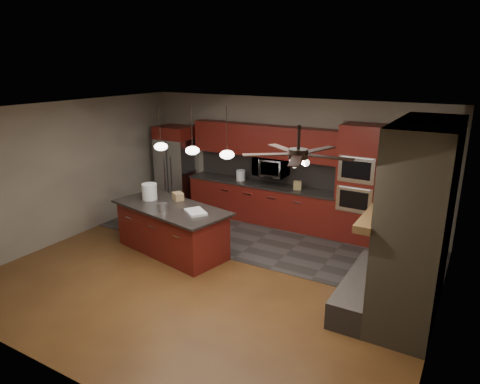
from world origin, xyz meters
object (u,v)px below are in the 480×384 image
Objects in this scene: refrigerator at (177,167)px; oven_tower at (359,184)px; microwave at (271,167)px; white_bucket at (149,192)px; counter_bucket at (241,175)px; paint_tray at (196,212)px; cardboard_box at (178,196)px; counter_box at (297,185)px; kitchen_island at (172,229)px; paint_can at (162,207)px.

oven_tower is at bearing 0.93° from refrigerator.
microwave is 2.57m from refrigerator.
counter_bucket is at bearing 69.71° from white_bucket.
cardboard_box is (-0.75, 0.45, 0.05)m from paint_tray.
counter_box is (0.68, -0.10, -0.31)m from microwave.
refrigerator is at bearing 137.23° from kitchen_island.
white_bucket is at bearing -155.88° from counter_box.
paint_can is at bearing -94.06° from counter_bucket.
oven_tower is at bearing 41.37° from paint_can.
paint_can is 0.65m from paint_tray.
paint_tray is at bearing 13.87° from paint_can.
cardboard_box is (0.51, 0.24, -0.08)m from white_bucket.
counter_bucket is at bearing 2.57° from refrigerator.
oven_tower is at bearing 64.62° from cardboard_box.
white_bucket reaches higher than counter_bucket.
microwave reaches higher than kitchen_island.
oven_tower is 1.31m from counter_box.
paint_tray is (0.63, 0.16, -0.04)m from paint_can.
paint_tray is 0.88m from cardboard_box.
counter_box is at bearing 57.35° from paint_can.
white_bucket is 1.29m from paint_tray.
paint_can is (-2.90, -2.56, -0.21)m from oven_tower.
white_bucket is at bearing 149.86° from paint_can.
paint_can is at bearing -47.20° from cardboard_box.
kitchen_island is at bearing -40.51° from cardboard_box.
refrigerator is at bearing 160.62° from cardboard_box.
white_bucket is 0.73× the size of paint_tray.
kitchen_island is at bearing -94.35° from counter_bucket.
paint_can is at bearing -131.29° from paint_tray.
white_bucket is (-0.63, 0.14, 0.61)m from kitchen_island.
kitchen_island is 2.85m from counter_box.
counter_bucket is at bearing 135.44° from paint_tray.
refrigerator reaches higher than microwave.
cardboard_box is at bearing -117.58° from microwave.
cardboard_box is 2.57m from counter_box.
cardboard_box is 1.00× the size of counter_bucket.
oven_tower reaches higher than refrigerator.
white_bucket reaches higher than paint_can.
kitchen_island is 0.89m from white_bucket.
microwave is at bearing 152.01° from counter_box.
refrigerator is 2.40m from cardboard_box.
white_bucket is 1.34× the size of counter_bucket.
refrigerator reaches higher than counter_bucket.
kitchen_island is (-0.92, -2.39, -0.84)m from microwave.
paint_tray reaches higher than kitchen_island.
kitchen_island is at bearing -144.73° from counter_box.
paint_tray is 1.85× the size of cardboard_box.
microwave is 2.79m from paint_can.
paint_tray is at bearing -133.40° from oven_tower.
refrigerator is 6.45× the size of white_bucket.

